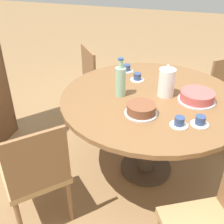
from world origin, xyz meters
TOP-DOWN VIEW (x-y plane):
  - ground_plane at (0.00, 0.00)m, footprint 14.00×14.00m
  - dining_table at (0.00, 0.00)m, footprint 1.43×1.43m
  - chair_a at (-0.75, 0.64)m, footprint 0.59×0.59m
  - chair_d at (0.72, 0.67)m, footprint 0.59×0.59m
  - coffee_pot at (0.05, -0.10)m, footprint 0.13×0.13m
  - water_bottle at (-0.05, 0.24)m, footprint 0.08×0.08m
  - cake_main at (0.03, -0.34)m, footprint 0.28×0.28m
  - cake_second at (-0.28, 0.03)m, footprint 0.24×0.24m
  - cup_a at (-0.30, -0.37)m, footprint 0.12×0.12m
  - cup_b at (0.43, 0.31)m, footprint 0.12×0.12m
  - cup_c at (0.26, 0.17)m, footprint 0.12×0.12m
  - cup_d at (-0.35, -0.24)m, footprint 0.12×0.12m

SIDE VIEW (x-z plane):
  - ground_plane at x=0.00m, z-range 0.00..0.00m
  - chair_a at x=-0.75m, z-range 0.03..0.89m
  - chair_d at x=0.72m, z-range 0.03..0.89m
  - dining_table at x=0.00m, z-range 0.25..1.01m
  - cup_a at x=-0.30m, z-range 0.75..0.82m
  - cup_b at x=0.43m, z-range 0.75..0.82m
  - cup_c at x=0.26m, z-range 0.75..0.82m
  - cup_d at x=-0.35m, z-range 0.75..0.82m
  - cake_second at x=-0.28m, z-range 0.76..0.83m
  - cake_main at x=0.03m, z-range 0.76..0.84m
  - coffee_pot at x=0.05m, z-range 0.75..1.01m
  - water_bottle at x=-0.05m, z-range 0.73..1.04m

